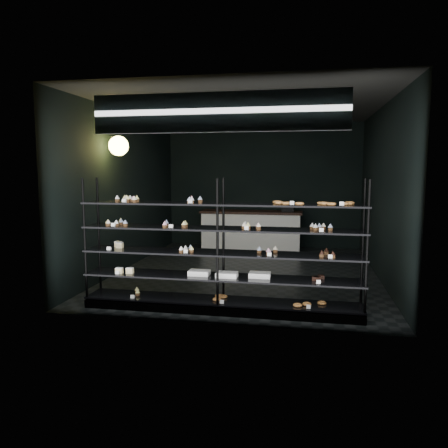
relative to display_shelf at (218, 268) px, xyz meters
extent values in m
cube|color=black|center=(0.08, 2.45, -0.62)|extent=(5.00, 6.00, 0.01)
cube|color=black|center=(0.08, 2.45, 2.57)|extent=(5.00, 6.00, 0.01)
cube|color=black|center=(0.08, 5.45, 0.97)|extent=(5.00, 0.01, 3.20)
cube|color=black|center=(0.08, -0.55, 0.97)|extent=(5.00, 0.01, 3.20)
cube|color=black|center=(-2.42, 2.45, 0.97)|extent=(0.01, 6.00, 3.20)
cube|color=black|center=(2.58, 2.45, 0.97)|extent=(0.01, 6.00, 3.20)
cube|color=black|center=(0.03, 0.00, -0.57)|extent=(4.00, 0.50, 0.12)
cylinder|color=black|center=(-1.94, -0.22, 0.36)|extent=(0.04, 0.04, 1.85)
cylinder|color=black|center=(-1.94, 0.22, 0.36)|extent=(0.04, 0.04, 1.85)
cylinder|color=black|center=(0.03, -0.22, 0.36)|extent=(0.04, 0.04, 1.85)
cylinder|color=black|center=(0.03, 0.22, 0.36)|extent=(0.04, 0.04, 1.85)
cylinder|color=black|center=(2.00, -0.22, 0.36)|extent=(0.04, 0.04, 1.85)
cylinder|color=black|center=(2.00, 0.22, 0.36)|extent=(0.04, 0.04, 1.85)
cube|color=black|center=(0.03, 0.00, -0.48)|extent=(4.00, 0.50, 0.03)
cube|color=black|center=(0.03, 0.00, -0.13)|extent=(4.00, 0.50, 0.02)
cube|color=black|center=(0.03, 0.00, 0.22)|extent=(4.00, 0.50, 0.02)
cube|color=black|center=(0.03, 0.00, 0.57)|extent=(4.00, 0.50, 0.02)
cube|color=black|center=(0.03, 0.00, 0.92)|extent=(4.00, 0.50, 0.02)
cube|color=white|center=(-1.36, -0.18, 0.96)|extent=(0.06, 0.04, 0.06)
cube|color=white|center=(-0.31, -0.18, 0.96)|extent=(0.06, 0.04, 0.06)
cube|color=white|center=(1.00, -0.18, 0.96)|extent=(0.05, 0.04, 0.06)
cube|color=white|center=(1.62, -0.18, 0.96)|extent=(0.06, 0.04, 0.06)
cube|color=white|center=(-1.50, -0.18, 0.61)|extent=(0.06, 0.04, 0.06)
cube|color=white|center=(-0.65, -0.18, 0.61)|extent=(0.05, 0.04, 0.06)
cube|color=white|center=(0.45, -0.18, 0.61)|extent=(0.06, 0.04, 0.06)
cube|color=white|center=(1.38, -0.18, 0.61)|extent=(0.06, 0.04, 0.06)
cube|color=white|center=(-1.55, -0.18, 0.26)|extent=(0.06, 0.04, 0.06)
cube|color=white|center=(-0.41, -0.18, 0.26)|extent=(0.06, 0.04, 0.06)
cube|color=white|center=(0.72, -0.18, 0.26)|extent=(0.05, 0.04, 0.06)
cube|color=white|center=(1.51, -0.18, 0.26)|extent=(0.06, 0.04, 0.06)
cube|color=white|center=(-1.45, -0.18, -0.09)|extent=(0.06, 0.04, 0.06)
cube|color=white|center=(1.45, -0.18, -0.09)|extent=(0.06, 0.04, 0.06)
cube|color=white|center=(-1.20, -0.18, -0.44)|extent=(0.06, 0.04, 0.06)
cube|color=white|center=(0.12, -0.18, -0.44)|extent=(0.05, 0.04, 0.06)
cube|color=white|center=(1.25, -0.18, -0.44)|extent=(0.06, 0.04, 0.06)
cube|color=#0D1943|center=(0.08, -0.47, 2.12)|extent=(3.20, 0.04, 0.45)
cube|color=white|center=(0.08, -0.49, 2.12)|extent=(3.30, 0.02, 0.50)
cylinder|color=black|center=(-2.12, 1.45, 2.27)|extent=(0.01, 0.01, 0.55)
sphere|color=#FFDC59|center=(-2.12, 1.45, 1.82)|extent=(0.35, 0.35, 0.35)
cube|color=white|center=(-0.15, 4.95, -0.17)|extent=(2.46, 0.60, 0.92)
cube|color=black|center=(-0.15, 4.95, 0.32)|extent=(2.56, 0.65, 0.06)
cube|color=black|center=(0.77, 4.95, 0.48)|extent=(0.30, 0.30, 0.25)
camera|label=1|loc=(1.22, -5.99, 1.41)|focal=35.00mm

